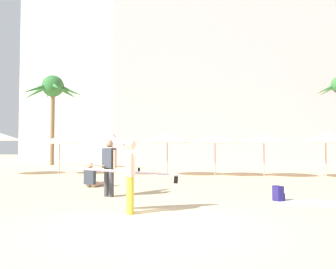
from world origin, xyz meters
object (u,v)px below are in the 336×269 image
cafe_umbrella_0 (167,137)px  cafe_umbrella_3 (59,140)px  cafe_umbrella_6 (112,140)px  person_far_right (92,178)px  cafe_umbrella_1 (326,137)px  cafe_umbrella_4 (215,139)px  palm_tree_far_left (53,91)px  beach_towel (308,203)px  backpack (278,194)px  cafe_umbrella_2 (264,139)px  person_near_left (132,172)px  person_far_left (110,166)px

cafe_umbrella_0 → cafe_umbrella_3: (-6.15, 0.24, -0.12)m
cafe_umbrella_6 → person_far_right: 5.61m
cafe_umbrella_1 → cafe_umbrella_4: size_ratio=1.00×
palm_tree_far_left → beach_towel: bearing=-48.0°
cafe_umbrella_0 → beach_towel: bearing=-60.1°
palm_tree_far_left → cafe_umbrella_6: 13.09m
cafe_umbrella_1 → backpack: (-3.79, -7.47, -1.79)m
cafe_umbrella_0 → beach_towel: cafe_umbrella_0 is taller
cafe_umbrella_1 → cafe_umbrella_2: 2.90m
palm_tree_far_left → person_far_right: 18.14m
cafe_umbrella_6 → palm_tree_far_left: bearing=130.6°
cafe_umbrella_0 → backpack: bearing=-63.2°
cafe_umbrella_1 → cafe_umbrella_3: 14.03m
cafe_umbrella_3 → person_far_right: size_ratio=2.44×
cafe_umbrella_0 → cafe_umbrella_6: bearing=-177.6°
palm_tree_far_left → person_near_left: (11.41, -19.30, -5.42)m
cafe_umbrella_3 → beach_towel: 14.00m
cafe_umbrella_3 → cafe_umbrella_1: bearing=-3.4°
cafe_umbrella_1 → person_far_right: cafe_umbrella_1 is taller
person_near_left → cafe_umbrella_6: bearing=-86.9°
cafe_umbrella_2 → beach_towel: cafe_umbrella_2 is taller
cafe_umbrella_0 → person_far_left: 7.79m
palm_tree_far_left → cafe_umbrella_3: 11.13m
cafe_umbrella_1 → person_near_left: bearing=-128.1°
palm_tree_far_left → person_far_right: bearing=-59.0°
cafe_umbrella_3 → palm_tree_far_left: bearing=118.4°
cafe_umbrella_0 → backpack: 9.20m
person_far_right → backpack: bearing=-102.7°
cafe_umbrella_2 → person_far_right: (-7.16, -5.19, -1.60)m
person_far_right → person_near_left: size_ratio=0.38×
cafe_umbrella_1 → beach_towel: cafe_umbrella_1 is taller
person_near_left → backpack: bearing=-166.8°
cafe_umbrella_3 → cafe_umbrella_6: 3.19m
cafe_umbrella_0 → cafe_umbrella_6: (-2.98, -0.12, -0.12)m
cafe_umbrella_6 → backpack: 10.74m
palm_tree_far_left → person_far_right: palm_tree_far_left is taller
palm_tree_far_left → cafe_umbrella_2: 19.09m
cafe_umbrella_3 → backpack: cafe_umbrella_3 is taller
backpack → cafe_umbrella_6: bearing=109.6°
palm_tree_far_left → cafe_umbrella_1: palm_tree_far_left is taller
person_far_left → cafe_umbrella_2: bearing=171.5°
cafe_umbrella_2 → cafe_umbrella_3: (-11.13, 0.50, -0.03)m
cafe_umbrella_6 → person_far_left: bearing=-74.0°
beach_towel → person_far_left: 5.71m
cafe_umbrella_4 → cafe_umbrella_6: (-5.51, -0.01, -0.04)m
cafe_umbrella_0 → beach_towel: (4.78, -8.30, -2.01)m
cafe_umbrella_2 → cafe_umbrella_0: bearing=177.1°
cafe_umbrella_6 → person_near_left: cafe_umbrella_6 is taller
person_far_right → cafe_umbrella_3: bearing=44.8°
cafe_umbrella_4 → person_near_left: bearing=-102.0°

